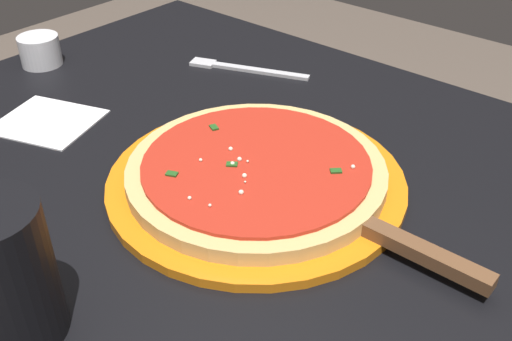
{
  "coord_description": "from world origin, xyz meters",
  "views": [
    {
      "loc": [
        -0.36,
        0.41,
        1.15
      ],
      "look_at": [
        -0.02,
        0.0,
        0.78
      ],
      "focal_mm": 41.97,
      "sensor_mm": 36.0,
      "label": 1
    }
  ],
  "objects_px": {
    "pizza": "(256,170)",
    "cup_tall_drink": "(2,275)",
    "fork": "(241,68)",
    "serving_plate": "(256,182)",
    "napkin_folded_right": "(48,121)",
    "pizza_server": "(385,235)",
    "cup_small_sauce": "(40,51)"
  },
  "relations": [
    {
      "from": "cup_tall_drink",
      "to": "cup_small_sauce",
      "type": "distance_m",
      "value": 0.54
    },
    {
      "from": "serving_plate",
      "to": "napkin_folded_right",
      "type": "relative_size",
      "value": 2.69
    },
    {
      "from": "pizza",
      "to": "napkin_folded_right",
      "type": "bearing_deg",
      "value": 12.97
    },
    {
      "from": "cup_tall_drink",
      "to": "napkin_folded_right",
      "type": "bearing_deg",
      "value": -37.05
    },
    {
      "from": "serving_plate",
      "to": "napkin_folded_right",
      "type": "bearing_deg",
      "value": 12.97
    },
    {
      "from": "serving_plate",
      "to": "cup_small_sauce",
      "type": "relative_size",
      "value": 5.35
    },
    {
      "from": "serving_plate",
      "to": "pizza_server",
      "type": "distance_m",
      "value": 0.16
    },
    {
      "from": "cup_tall_drink",
      "to": "napkin_folded_right",
      "type": "height_order",
      "value": "cup_tall_drink"
    },
    {
      "from": "pizza_server",
      "to": "napkin_folded_right",
      "type": "xyz_separation_m",
      "value": [
        0.46,
        0.07,
        -0.01
      ]
    },
    {
      "from": "pizza_server",
      "to": "cup_small_sauce",
      "type": "distance_m",
      "value": 0.62
    },
    {
      "from": "fork",
      "to": "cup_tall_drink",
      "type": "bearing_deg",
      "value": 111.59
    },
    {
      "from": "cup_tall_drink",
      "to": "fork",
      "type": "bearing_deg",
      "value": -68.41
    },
    {
      "from": "pizza_server",
      "to": "pizza",
      "type": "bearing_deg",
      "value": 0.58
    },
    {
      "from": "fork",
      "to": "napkin_folded_right",
      "type": "bearing_deg",
      "value": 73.15
    },
    {
      "from": "napkin_folded_right",
      "to": "pizza_server",
      "type": "bearing_deg",
      "value": -171.29
    },
    {
      "from": "serving_plate",
      "to": "cup_small_sauce",
      "type": "height_order",
      "value": "cup_small_sauce"
    },
    {
      "from": "pizza_server",
      "to": "napkin_folded_right",
      "type": "distance_m",
      "value": 0.46
    },
    {
      "from": "serving_plate",
      "to": "cup_tall_drink",
      "type": "height_order",
      "value": "cup_tall_drink"
    },
    {
      "from": "pizza_server",
      "to": "fork",
      "type": "bearing_deg",
      "value": -29.78
    },
    {
      "from": "cup_tall_drink",
      "to": "pizza_server",
      "type": "bearing_deg",
      "value": -121.84
    },
    {
      "from": "pizza",
      "to": "cup_small_sauce",
      "type": "relative_size",
      "value": 4.62
    },
    {
      "from": "fork",
      "to": "cup_small_sauce",
      "type": "bearing_deg",
      "value": 36.66
    },
    {
      "from": "pizza",
      "to": "pizza_server",
      "type": "distance_m",
      "value": 0.16
    },
    {
      "from": "pizza",
      "to": "cup_tall_drink",
      "type": "height_order",
      "value": "cup_tall_drink"
    },
    {
      "from": "pizza_server",
      "to": "cup_tall_drink",
      "type": "xyz_separation_m",
      "value": [
        0.17,
        0.28,
        0.05
      ]
    },
    {
      "from": "cup_tall_drink",
      "to": "fork",
      "type": "xyz_separation_m",
      "value": [
        0.2,
        -0.49,
        -0.06
      ]
    },
    {
      "from": "serving_plate",
      "to": "napkin_folded_right",
      "type": "distance_m",
      "value": 0.3
    },
    {
      "from": "cup_small_sauce",
      "to": "cup_tall_drink",
      "type": "bearing_deg",
      "value": 144.95
    },
    {
      "from": "serving_plate",
      "to": "cup_small_sauce",
      "type": "xyz_separation_m",
      "value": [
        0.46,
        -0.03,
        0.02
      ]
    },
    {
      "from": "serving_plate",
      "to": "fork",
      "type": "height_order",
      "value": "serving_plate"
    },
    {
      "from": "pizza",
      "to": "cup_small_sauce",
      "type": "bearing_deg",
      "value": -3.74
    },
    {
      "from": "serving_plate",
      "to": "cup_small_sauce",
      "type": "bearing_deg",
      "value": -3.74
    }
  ]
}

